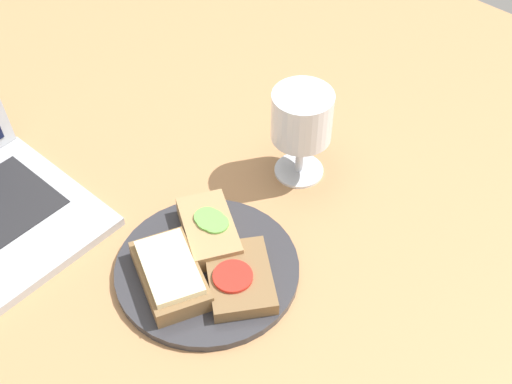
{
  "coord_description": "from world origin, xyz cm",
  "views": [
    {
      "loc": [
        -42.52,
        -45.34,
        72.85
      ],
      "look_at": [
        3.43,
        -4.0,
        8.0
      ],
      "focal_mm": 50.0,
      "sensor_mm": 36.0,
      "label": 1
    }
  ],
  "objects": [
    {
      "name": "wooden_table",
      "position": [
        0.0,
        0.0,
        1.5
      ],
      "size": [
        140.0,
        140.0,
        3.0
      ],
      "primitive_type": "cube",
      "color": "#B27F51",
      "rests_on": "ground"
    },
    {
      "name": "plate",
      "position": [
        -7.06,
        -5.42,
        3.54
      ],
      "size": [
        22.5,
        22.5,
        1.07
      ],
      "primitive_type": "cylinder",
      "color": "#333338",
      "rests_on": "wooden_table"
    },
    {
      "name": "sandwich_with_cheese",
      "position": [
        -11.52,
        -3.87,
        5.61
      ],
      "size": [
        11.13,
        13.39,
        3.26
      ],
      "color": "brown",
      "rests_on": "plate"
    },
    {
      "name": "sandwich_with_tomato",
      "position": [
        -6.23,
        -10.05,
        5.07
      ],
      "size": [
        12.32,
        12.82,
        2.29
      ],
      "color": "brown",
      "rests_on": "plate"
    },
    {
      "name": "sandwich_with_cucumber",
      "position": [
        -3.45,
        -2.33,
        5.44
      ],
      "size": [
        10.73,
        12.23,
        2.89
      ],
      "color": "#A88456",
      "rests_on": "plate"
    },
    {
      "name": "wine_glass",
      "position": [
        13.92,
        -2.58,
        12.26
      ],
      "size": [
        8.07,
        8.07,
        13.51
      ],
      "color": "white",
      "rests_on": "wooden_table"
    }
  ]
}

